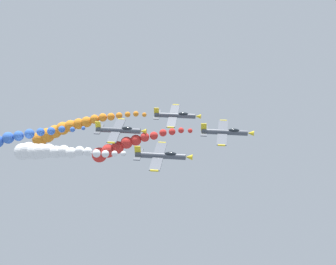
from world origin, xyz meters
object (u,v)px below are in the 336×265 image
Objects in this scene: airplane_right_inner at (162,156)px; airplane_left_outer at (119,130)px; airplane_lead at (225,132)px; airplane_left_inner at (176,115)px.

airplane_right_inner is 14.99m from airplane_left_outer.
airplane_lead reaches higher than airplane_right_inner.
airplane_lead is at bearing 92.18° from airplane_left_outer.
airplane_left_inner and airplane_left_outer have the same top height.
airplane_lead is at bearing 136.94° from airplane_right_inner.
airplane_left_inner is (-10.68, -11.14, -0.29)m from airplane_lead.
airplane_left_inner is 15.28m from airplane_left_outer.
airplane_right_inner is (22.41, 0.18, -0.69)m from airplane_left_inner.
airplane_left_outer is (-10.92, -10.25, 0.66)m from airplane_right_inner.
airplane_left_inner is 22.42m from airplane_right_inner.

